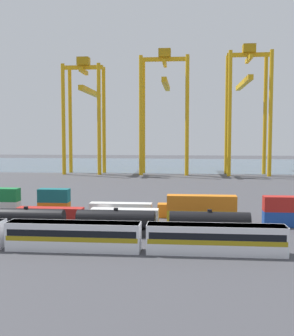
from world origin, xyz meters
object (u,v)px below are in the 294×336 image
object	(u,v)px
shipping_container_13	(54,208)
gantry_crane_east	(247,97)
gantry_crane_central	(165,99)
shipping_container_16	(189,211)
shipping_container_7	(281,219)
gantry_crane_west	(86,104)
shipping_container_5	(201,217)
passenger_train	(74,235)
freight_tank_row	(71,221)

from	to	relation	value
shipping_container_13	gantry_crane_east	distance (m)	108.68
gantry_crane_central	gantry_crane_east	world-z (taller)	gantry_crane_east
gantry_crane_east	shipping_container_16	bearing A→B (deg)	-104.38
shipping_container_7	gantry_crane_west	xyz separation A→B (m)	(-57.83, 97.55, 27.23)
shipping_container_5	gantry_crane_central	xyz separation A→B (m)	(-11.35, 97.36, 28.99)
shipping_container_13	shipping_container_16	distance (m)	26.54
shipping_container_16	gantry_crane_west	xyz separation A→B (m)	(-42.12, 91.27, 27.23)
passenger_train	gantry_crane_east	xyz separation A→B (m)	(39.50, 116.15, 28.82)
passenger_train	shipping_container_16	bearing A→B (deg)	56.78
shipping_container_7	gantry_crane_central	bearing A→B (deg)	104.40
gantry_crane_east	shipping_container_7	bearing A→B (deg)	-94.56
shipping_container_13	gantry_crane_central	world-z (taller)	gantry_crane_central
freight_tank_row	shipping_container_16	bearing A→B (deg)	39.01
freight_tank_row	gantry_crane_central	xyz separation A→B (m)	(9.64, 106.42, 28.25)
freight_tank_row	passenger_train	bearing A→B (deg)	-71.85
passenger_train	freight_tank_row	distance (m)	9.51
shipping_container_5	shipping_container_7	bearing A→B (deg)	0.00
shipping_container_7	gantry_crane_central	world-z (taller)	gantry_crane_central
shipping_container_5	gantry_crane_east	xyz separation A→B (m)	(21.48, 98.05, 29.66)
shipping_container_13	gantry_crane_central	bearing A→B (deg)	79.28
shipping_container_7	gantry_crane_east	bearing A→B (deg)	85.44
passenger_train	gantry_crane_west	size ratio (longest dim) A/B	1.21
passenger_train	gantry_crane_central	bearing A→B (deg)	86.69
shipping_container_7	shipping_container_16	world-z (taller)	same
freight_tank_row	shipping_container_5	bearing A→B (deg)	23.35
shipping_container_7	gantry_crane_west	world-z (taller)	gantry_crane_west
shipping_container_7	shipping_container_16	bearing A→B (deg)	158.22
freight_tank_row	gantry_crane_east	bearing A→B (deg)	68.37
gantry_crane_west	gantry_crane_east	distance (m)	65.70
gantry_crane_west	gantry_crane_east	world-z (taller)	gantry_crane_east
passenger_train	shipping_container_13	bearing A→B (deg)	113.46
shipping_container_16	gantry_crane_east	bearing A→B (deg)	75.62
passenger_train	shipping_container_16	xyz separation A→B (m)	(15.96, 24.37, -0.84)
freight_tank_row	shipping_container_16	world-z (taller)	freight_tank_row
passenger_train	shipping_container_5	size ratio (longest dim) A/B	4.69
freight_tank_row	gantry_crane_west	world-z (taller)	gantry_crane_west
passenger_train	shipping_container_7	world-z (taller)	passenger_train
shipping_container_13	shipping_container_7	bearing A→B (deg)	-8.45
shipping_container_16	freight_tank_row	bearing A→B (deg)	-140.99
shipping_container_13	gantry_crane_central	xyz separation A→B (m)	(17.25, 91.08, 28.99)
shipping_container_13	gantry_crane_east	xyz separation A→B (m)	(50.08, 91.78, 29.66)
gantry_crane_central	shipping_container_13	bearing A→B (deg)	-100.72
gantry_crane_central	gantry_crane_east	size ratio (longest dim) A/B	0.98
gantry_crane_central	shipping_container_5	bearing A→B (deg)	-83.35
freight_tank_row	shipping_container_7	xyz separation A→B (m)	(34.64, 9.06, -0.74)
freight_tank_row	gantry_crane_west	xyz separation A→B (m)	(-23.19, 106.61, 26.49)
shipping_container_5	shipping_container_7	distance (m)	13.65
freight_tank_row	shipping_container_5	size ratio (longest dim) A/B	4.63
freight_tank_row	gantry_crane_central	distance (m)	110.52
shipping_container_13	freight_tank_row	bearing A→B (deg)	-63.59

